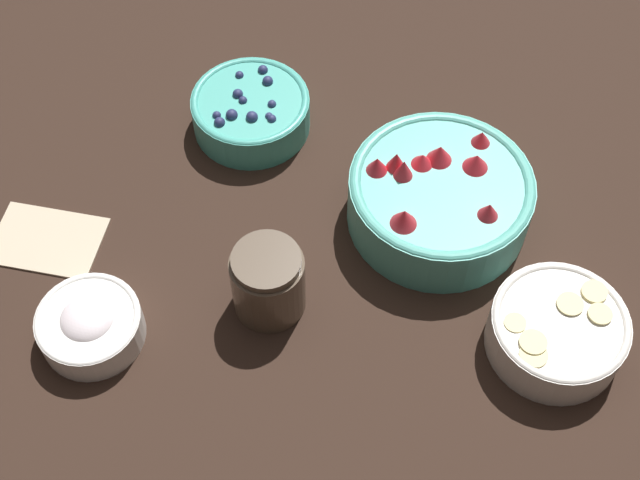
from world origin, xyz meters
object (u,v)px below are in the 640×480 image
object	(u,v)px
bowl_strawberries	(439,195)
bowl_cream	(90,324)
bowl_blueberries	(251,110)
jar_chocolate	(268,283)
bowl_bananas	(557,330)

from	to	relation	value
bowl_strawberries	bowl_cream	size ratio (longest dim) A/B	1.88
bowl_strawberries	bowl_blueberries	size ratio (longest dim) A/B	1.43
bowl_blueberries	jar_chocolate	distance (m)	0.27
bowl_bananas	bowl_blueberries	bearing A→B (deg)	136.88
bowl_cream	jar_chocolate	distance (m)	0.20
bowl_blueberries	bowl_bananas	distance (m)	0.47
jar_chocolate	bowl_cream	bearing A→B (deg)	-167.98
bowl_strawberries	bowl_bananas	bearing A→B (deg)	-56.49
jar_chocolate	bowl_bananas	bearing A→B (deg)	-10.00
bowl_strawberries	jar_chocolate	world-z (taller)	bowl_strawberries
bowl_blueberries	bowl_cream	world-z (taller)	bowl_blueberries
bowl_cream	jar_chocolate	bearing A→B (deg)	12.02
bowl_blueberries	jar_chocolate	size ratio (longest dim) A/B	1.64
bowl_blueberries	bowl_bananas	bearing A→B (deg)	-43.12
bowl_bananas	bowl_cream	xyz separation A→B (m)	(-0.51, 0.01, -0.01)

